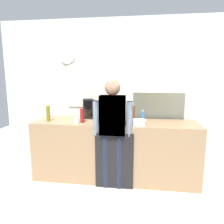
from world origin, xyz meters
name	(u,v)px	position (x,y,z in m)	size (l,w,h in m)	color
ground_plane	(113,186)	(0.00, 0.00, 0.00)	(8.00, 8.00, 0.00)	beige
kitchen_counter	(115,150)	(0.00, 0.30, 0.47)	(2.57, 0.64, 0.94)	#937251
dishwasher_panel	(114,161)	(0.03, -0.03, 0.42)	(0.56, 0.02, 0.84)	black
back_wall_assembly	(123,93)	(0.08, 0.70, 1.37)	(4.17, 0.42, 2.60)	silver
coffee_maker	(88,109)	(-0.50, 0.56, 1.08)	(0.20, 0.20, 0.33)	black
bottle_red_vinegar	(82,115)	(-0.50, 0.18, 1.05)	(0.06, 0.06, 0.22)	maroon
bottle_dark_sauce	(114,116)	(-0.02, 0.28, 1.03)	(0.06, 0.06, 0.18)	black
bottle_olive_oil	(48,113)	(-1.06, 0.20, 1.06)	(0.06, 0.06, 0.25)	olive
bottle_amber_beer	(133,113)	(0.27, 0.47, 1.05)	(0.06, 0.06, 0.23)	brown
cup_white_mug	(76,121)	(-0.56, 0.08, 0.98)	(0.08, 0.08, 0.10)	white
cup_terracotta_mug	(109,117)	(-0.13, 0.44, 0.98)	(0.08, 0.08, 0.09)	#B26647
mixing_bowl	(138,122)	(0.37, 0.13, 0.98)	(0.22, 0.22, 0.08)	white
dish_soap	(143,115)	(0.43, 0.48, 1.01)	(0.06, 0.06, 0.18)	blue
storage_canister	(123,116)	(0.11, 0.40, 1.02)	(0.14, 0.14, 0.17)	silver
person_at_sink	(113,125)	(0.00, 0.00, 0.95)	(0.57, 0.22, 1.60)	#3F4766
person_guest	(113,125)	(0.00, 0.00, 0.95)	(0.57, 0.22, 1.60)	#3F4766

